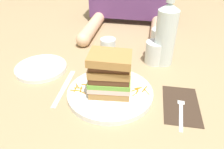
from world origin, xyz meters
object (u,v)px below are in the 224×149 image
(sandwich, at_px, (110,73))
(side_plate, at_px, (41,68))
(main_plate, at_px, (110,93))
(empty_tumbler_1, at_px, (159,40))
(water_bottle, at_px, (166,34))
(fork, at_px, (181,108))
(knife, at_px, (63,88))
(napkin_dark, at_px, (181,104))
(empty_tumbler_0, at_px, (108,48))
(juice_glass, at_px, (155,53))

(sandwich, bearing_deg, side_plate, 160.56)
(main_plate, height_order, empty_tumbler_1, empty_tumbler_1)
(main_plate, distance_m, side_plate, 0.29)
(water_bottle, bearing_deg, sandwich, -123.61)
(fork, distance_m, water_bottle, 0.29)
(fork, distance_m, knife, 0.37)
(napkin_dark, height_order, water_bottle, water_bottle)
(fork, bearing_deg, napkin_dark, 85.99)
(knife, relative_size, empty_tumbler_0, 2.68)
(napkin_dark, relative_size, water_bottle, 0.64)
(juice_glass, relative_size, empty_tumbler_1, 0.89)
(fork, height_order, water_bottle, water_bottle)
(fork, bearing_deg, water_bottle, 101.74)
(knife, bearing_deg, water_bottle, 36.78)
(napkin_dark, xyz_separation_m, juice_glass, (-0.09, 0.23, 0.04))
(main_plate, distance_m, fork, 0.21)
(sandwich, height_order, empty_tumbler_1, sandwich)
(juice_glass, distance_m, empty_tumbler_0, 0.18)
(napkin_dark, bearing_deg, knife, 178.87)
(sandwich, bearing_deg, water_bottle, 56.39)
(water_bottle, relative_size, empty_tumbler_1, 2.81)
(sandwich, height_order, juice_glass, sandwich)
(main_plate, height_order, knife, main_plate)
(napkin_dark, xyz_separation_m, water_bottle, (-0.06, 0.24, 0.12))
(knife, distance_m, empty_tumbler_0, 0.26)
(sandwich, bearing_deg, empty_tumbler_0, 103.07)
(fork, distance_m, empty_tumbler_0, 0.38)
(empty_tumbler_0, height_order, empty_tumbler_1, empty_tumbler_1)
(fork, bearing_deg, empty_tumbler_0, 134.52)
(juice_glass, distance_m, empty_tumbler_1, 0.10)
(juice_glass, bearing_deg, knife, -140.99)
(juice_glass, xyz_separation_m, empty_tumbler_1, (0.01, 0.10, 0.01))
(empty_tumbler_0, bearing_deg, water_bottle, -2.95)
(water_bottle, height_order, empty_tumbler_1, water_bottle)
(empty_tumbler_1, height_order, side_plate, empty_tumbler_1)
(sandwich, relative_size, fork, 0.81)
(main_plate, bearing_deg, empty_tumbler_0, 103.05)
(knife, bearing_deg, side_plate, 142.36)
(water_bottle, xyz_separation_m, side_plate, (-0.43, -0.14, -0.11))
(empty_tumbler_0, bearing_deg, sandwich, -76.93)
(napkin_dark, bearing_deg, side_plate, 168.27)
(juice_glass, bearing_deg, empty_tumbler_0, 175.07)
(sandwich, bearing_deg, empty_tumbler_1, 67.02)
(empty_tumbler_1, bearing_deg, water_bottle, -80.86)
(juice_glass, xyz_separation_m, water_bottle, (0.03, 0.00, 0.08))
(sandwich, height_order, water_bottle, water_bottle)
(empty_tumbler_1, bearing_deg, sandwich, -112.98)
(juice_glass, height_order, empty_tumbler_1, empty_tumbler_1)
(empty_tumbler_1, distance_m, side_plate, 0.48)
(napkin_dark, distance_m, juice_glass, 0.25)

